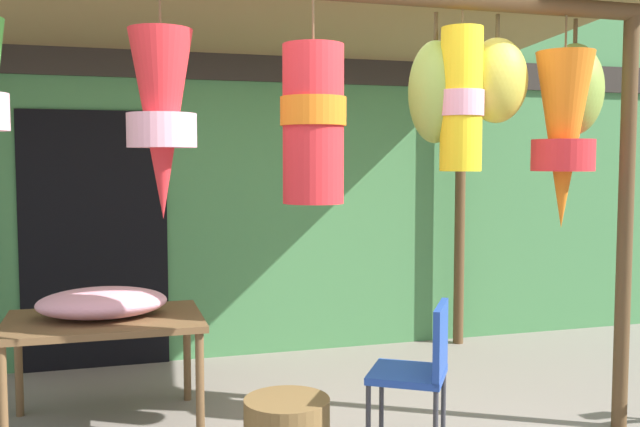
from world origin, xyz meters
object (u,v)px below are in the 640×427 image
Objects in this scene: display_table at (104,329)px; flower_heap_on_table at (105,303)px; folding_chair at (421,364)px; wicker_basket_by_table at (287,424)px.

flower_heap_on_table is (0.01, 0.01, 0.16)m from display_table.
folding_chair reaches higher than display_table.
display_table is at bearing 146.84° from wicker_basket_by_table.
flower_heap_on_table is at bearing 151.11° from folding_chair.
flower_heap_on_table reaches higher than wicker_basket_by_table.
wicker_basket_by_table is (-0.69, 0.27, -0.36)m from folding_chair.
folding_chair is (1.67, -0.90, -0.10)m from display_table.
flower_heap_on_table reaches higher than folding_chair.
display_table is 2.38× the size of wicker_basket_by_table.
wicker_basket_by_table is (0.97, -0.64, -0.46)m from display_table.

